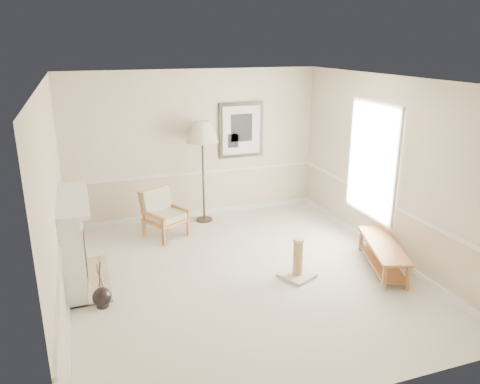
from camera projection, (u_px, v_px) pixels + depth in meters
The scene contains 8 objects.
ground at pixel (241, 275), 7.10m from camera, with size 5.50×5.50×0.00m, color silver.
room at pixel (249, 154), 6.64m from camera, with size 5.04×5.54×2.92m.
fireplace at pixel (74, 242), 6.71m from camera, with size 0.64×1.64×1.31m.
floor_vase at pixel (102, 297), 6.22m from camera, with size 0.26×0.26×0.75m.
armchair at pixel (162, 211), 8.46m from camera, with size 0.89×0.91×0.86m.
floor_lamp at pixel (202, 135), 8.75m from camera, with size 0.71×0.71×1.98m.
bench at pixel (383, 252), 7.23m from camera, with size 0.89×1.52×0.42m.
scratching_post at pixel (297, 265), 6.98m from camera, with size 0.59×0.59×0.63m.
Camera 1 is at (-2.11, -6.00, 3.39)m, focal length 35.00 mm.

